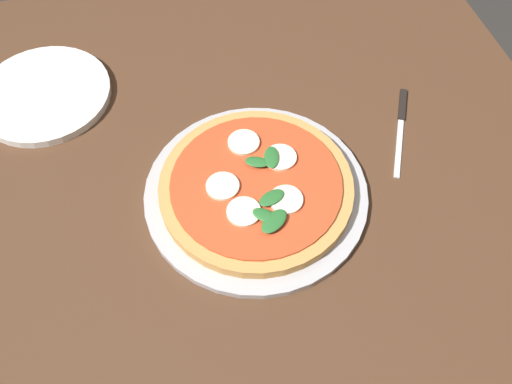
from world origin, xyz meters
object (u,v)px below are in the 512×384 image
object	(u,v)px
dining_table	(291,266)
serving_tray	(256,193)
plate_white	(44,94)
knife	(401,120)
pizza	(256,187)

from	to	relation	value
dining_table	serving_tray	world-z (taller)	serving_tray
plate_white	knife	bearing A→B (deg)	-110.44
dining_table	knife	size ratio (longest dim) A/B	7.70
plate_white	knife	xyz separation A→B (m)	(-0.21, -0.57, -0.00)
serving_tray	pizza	world-z (taller)	pizza
serving_tray	knife	distance (m)	0.28
dining_table	serving_tray	distance (m)	0.13
pizza	knife	distance (m)	0.28
pizza	plate_white	distance (m)	0.42
serving_tray	plate_white	distance (m)	0.42
dining_table	knife	bearing A→B (deg)	-55.35
pizza	plate_white	bearing A→B (deg)	45.50
plate_white	dining_table	bearing A→B (deg)	-138.85
serving_tray	plate_white	bearing A→B (deg)	45.41
dining_table	pizza	distance (m)	0.15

